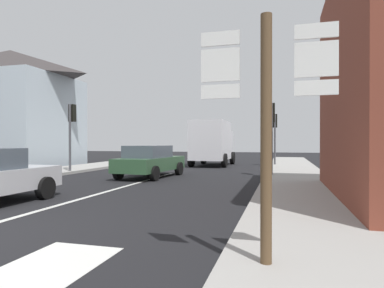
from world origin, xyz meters
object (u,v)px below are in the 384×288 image
(delivery_truck, at_px, (212,142))
(traffic_light_near_right, at_px, (272,122))
(route_sign_post, at_px, (266,119))
(sedan_far, at_px, (150,161))
(traffic_light_near_left, at_px, (72,122))
(traffic_light_far_right, at_px, (275,128))

(delivery_truck, xyz_separation_m, traffic_light_near_right, (4.19, -6.78, 0.90))
(route_sign_post, height_order, traffic_light_near_right, traffic_light_near_right)
(sedan_far, height_order, traffic_light_near_left, traffic_light_near_left)
(delivery_truck, relative_size, traffic_light_near_right, 1.46)
(route_sign_post, xyz_separation_m, traffic_light_far_right, (-0.30, 19.02, 0.69))
(delivery_truck, height_order, traffic_light_near_left, traffic_light_near_left)
(traffic_light_far_right, distance_m, traffic_light_near_right, 7.27)
(sedan_far, xyz_separation_m, delivery_truck, (1.25, 8.28, 0.89))
(traffic_light_near_left, bearing_deg, traffic_light_far_right, 38.21)
(traffic_light_near_left, relative_size, traffic_light_near_right, 1.05)
(sedan_far, distance_m, traffic_light_near_left, 5.14)
(traffic_light_near_right, bearing_deg, traffic_light_far_right, 90.00)
(sedan_far, height_order, traffic_light_near_right, traffic_light_near_right)
(delivery_truck, bearing_deg, traffic_light_near_left, -128.47)
(delivery_truck, relative_size, traffic_light_far_right, 1.43)
(delivery_truck, bearing_deg, sedan_far, -98.59)
(sedan_far, xyz_separation_m, route_sign_post, (5.73, -10.25, 1.15))
(sedan_far, relative_size, route_sign_post, 1.35)
(sedan_far, distance_m, route_sign_post, 11.80)
(traffic_light_far_right, bearing_deg, traffic_light_near_left, -141.79)
(route_sign_post, bearing_deg, traffic_light_near_left, 133.42)
(sedan_far, height_order, delivery_truck, delivery_truck)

